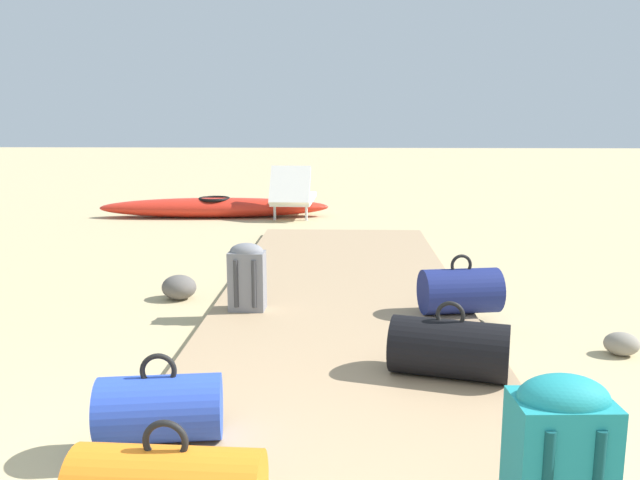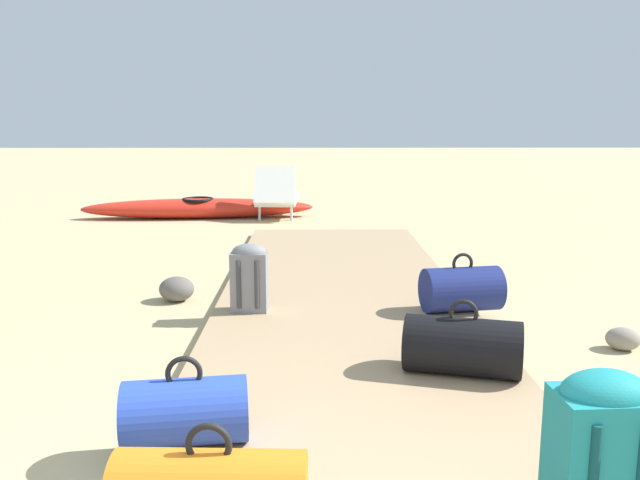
% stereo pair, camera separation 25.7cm
% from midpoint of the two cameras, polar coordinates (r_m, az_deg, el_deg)
% --- Properties ---
extents(ground_plane, '(60.00, 60.00, 0.00)m').
position_cam_midpoint_polar(ground_plane, '(4.39, 3.53, -9.74)').
color(ground_plane, tan).
extents(boardwalk, '(2.00, 7.26, 0.08)m').
position_cam_midpoint_polar(boardwalk, '(5.06, 3.36, -6.46)').
color(boardwalk, tan).
rests_on(boardwalk, ground).
extents(backpack_teal, '(0.33, 0.26, 0.62)m').
position_cam_midpoint_polar(backpack_teal, '(2.48, 23.04, -17.15)').
color(backpack_teal, '#197A7F').
rests_on(backpack_teal, boardwalk).
extents(duffel_bag_navy, '(0.63, 0.43, 0.45)m').
position_cam_midpoint_polar(duffel_bag_navy, '(5.04, 13.53, -4.33)').
color(duffel_bag_navy, navy).
rests_on(duffel_bag_navy, boardwalk).
extents(duffel_bag_blue, '(0.59, 0.38, 0.41)m').
position_cam_midpoint_polar(duffel_bag_blue, '(3.11, -11.38, -14.16)').
color(duffel_bag_blue, '#2847B7').
rests_on(duffel_bag_blue, boardwalk).
extents(backpack_grey, '(0.28, 0.21, 0.52)m').
position_cam_midpoint_polar(backpack_grey, '(4.98, -4.90, -3.06)').
color(backpack_grey, slate).
rests_on(backpack_grey, boardwalk).
extents(duffel_bag_black, '(0.71, 0.49, 0.44)m').
position_cam_midpoint_polar(duffel_bag_black, '(3.83, 13.08, -9.17)').
color(duffel_bag_black, black).
rests_on(duffel_bag_black, boardwalk).
extents(lounge_chair, '(0.64, 1.53, 0.81)m').
position_cam_midpoint_polar(lounge_chair, '(10.27, -1.62, 3.89)').
color(lounge_chair, white).
rests_on(lounge_chair, ground).
extents(kayak, '(3.58, 0.86, 0.31)m').
position_cam_midpoint_polar(kayak, '(10.30, -8.45, 2.82)').
color(kayak, red).
rests_on(kayak, ground).
extents(rock_right_near, '(0.26, 0.23, 0.15)m').
position_cam_midpoint_polar(rock_right_near, '(4.79, 26.17, -8.12)').
color(rock_right_near, gray).
rests_on(rock_right_near, ground).
extents(rock_left_mid, '(0.34, 0.32, 0.21)m').
position_cam_midpoint_polar(rock_left_mid, '(5.68, -10.89, -4.06)').
color(rock_left_mid, '#5B5651').
rests_on(rock_left_mid, ground).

